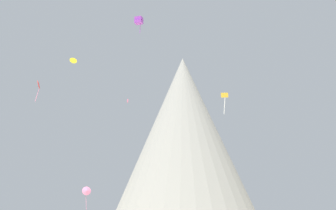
% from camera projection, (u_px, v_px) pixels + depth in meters
% --- Properties ---
extents(rock_massif, '(74.41, 74.41, 65.46)m').
position_uv_depth(rock_massif, '(182.00, 134.00, 129.64)').
color(rock_massif, gray).
rests_on(rock_massif, ground_plane).
extents(kite_yellow_high, '(1.77, 1.44, 1.62)m').
position_uv_depth(kite_yellow_high, '(73.00, 61.00, 73.63)').
color(kite_yellow_high, yellow).
extents(kite_rainbow_high, '(0.52, 0.87, 1.05)m').
position_uv_depth(kite_rainbow_high, '(128.00, 101.00, 88.34)').
color(kite_rainbow_high, '#E5668C').
extents(kite_pink_low, '(2.26, 1.79, 5.48)m').
position_uv_depth(kite_pink_low, '(87.00, 191.00, 78.80)').
color(kite_pink_low, pink).
extents(kite_gold_mid, '(1.10, 0.33, 3.44)m').
position_uv_depth(kite_gold_mid, '(225.00, 98.00, 49.12)').
color(kite_gold_mid, gold).
extents(kite_red_mid, '(0.58, 0.98, 3.87)m').
position_uv_depth(kite_red_mid, '(38.00, 87.00, 56.58)').
color(kite_red_mid, red).
extents(kite_violet_high, '(1.57, 1.65, 3.40)m').
position_uv_depth(kite_violet_high, '(139.00, 21.00, 59.65)').
color(kite_violet_high, purple).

